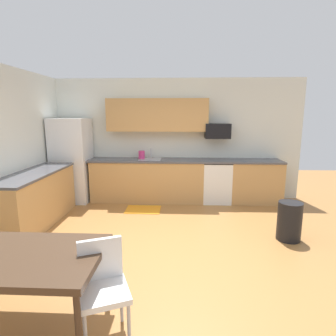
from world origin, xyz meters
name	(u,v)px	position (x,y,z in m)	size (l,w,h in m)	color
ground_plane	(165,249)	(0.00, 0.00, 0.00)	(12.00, 12.00, 0.00)	#9E6B38
wall_back	(171,139)	(0.00, 2.65, 1.35)	(5.80, 0.10, 2.70)	silver
cabinet_run_back	(148,181)	(-0.52, 2.30, 0.45)	(2.46, 0.60, 0.90)	tan
cabinet_run_back_right	(255,182)	(1.85, 2.30, 0.45)	(1.09, 0.60, 0.90)	tan
cabinet_run_left	(35,200)	(-2.30, 0.80, 0.45)	(0.60, 2.00, 0.90)	tan
countertop_back	(171,160)	(0.00, 2.30, 0.92)	(4.80, 0.64, 0.04)	#4C4C51
countertop_left	(33,174)	(-2.30, 0.80, 0.92)	(0.64, 2.00, 0.04)	#4C4C51
upper_cabinets_back	(157,115)	(-0.30, 2.43, 1.90)	(2.20, 0.34, 0.70)	tan
refrigerator	(72,160)	(-2.18, 2.22, 0.92)	(0.76, 0.70, 1.83)	white
oven_range	(216,181)	(1.01, 2.30, 0.46)	(0.60, 0.60, 0.91)	white
microwave	(217,131)	(1.01, 2.40, 1.56)	(0.54, 0.36, 0.32)	black
sink_basin	(150,162)	(-0.46, 2.30, 0.88)	(0.48, 0.40, 0.14)	#A5A8AD
sink_faucet	(151,154)	(-0.46, 2.48, 1.04)	(0.02, 0.02, 0.24)	#B2B5BA
dining_table	(20,261)	(-1.16, -1.57, 0.67)	(1.40, 0.90, 0.73)	#422D1E
chair_near_table	(103,282)	(-0.44, -1.59, 0.50)	(0.52, 0.52, 0.85)	white
trash_bin	(289,221)	(1.90, 0.41, 0.30)	(0.36, 0.36, 0.60)	black
floor_mat	(143,210)	(-0.54, 1.65, 0.01)	(0.70, 0.50, 0.01)	orange
kettle	(142,155)	(-0.65, 2.35, 1.02)	(0.14, 0.14, 0.20)	#CC3372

